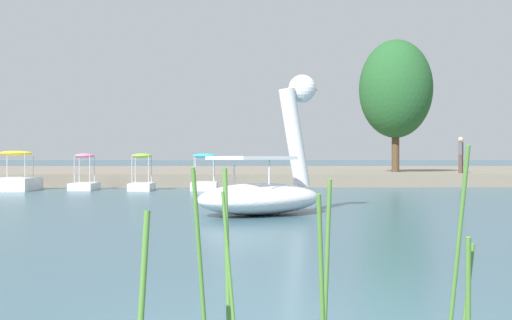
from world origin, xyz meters
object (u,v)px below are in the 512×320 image
pedal_boat_pink (85,179)px  tree_broadleaf_left (396,89)px  pedal_boat_cyan (204,179)px  pedal_boat_lime (142,179)px  pedal_boat_yellow (16,179)px  swan_boat (265,185)px  person_on_path (461,153)px

pedal_boat_pink → tree_broadleaf_left: size_ratio=0.25×
pedal_boat_cyan → tree_broadleaf_left: bearing=34.3°
pedal_boat_lime → pedal_boat_yellow: 5.08m
swan_boat → pedal_boat_yellow: bearing=132.8°
pedal_boat_yellow → person_on_path: person_on_path is taller
pedal_boat_lime → tree_broadleaf_left: bearing=28.5°
pedal_boat_cyan → pedal_boat_lime: 2.54m
pedal_boat_cyan → pedal_boat_pink: size_ratio=1.04×
swan_boat → pedal_boat_cyan: bearing=101.4°
swan_boat → person_on_path: bearing=56.2°
swan_boat → tree_broadleaf_left: 19.04m
swan_boat → tree_broadleaf_left: size_ratio=0.55×
pedal_boat_lime → person_on_path: person_on_path is taller
swan_boat → pedal_boat_lime: size_ratio=2.15×
pedal_boat_lime → pedal_boat_yellow: pedal_boat_yellow is taller
swan_boat → pedal_boat_cyan: 10.89m
swan_boat → person_on_path: (9.77, 14.59, 0.86)m
pedal_boat_cyan → pedal_boat_yellow: size_ratio=0.75×
swan_boat → pedal_boat_pink: bearing=122.9°
pedal_boat_yellow → person_on_path: 20.00m
pedal_boat_cyan → pedal_boat_pink: pedal_boat_pink is taller
tree_broadleaf_left → pedal_boat_yellow: bearing=-159.0°
pedal_boat_pink → pedal_boat_yellow: (-2.64, -0.47, 0.00)m
pedal_boat_lime → pedal_boat_pink: size_ratio=1.02×
pedal_boat_yellow → pedal_boat_pink: bearing=10.2°
pedal_boat_yellow → tree_broadleaf_left: 18.78m
tree_broadleaf_left → person_on_path: tree_broadleaf_left is taller
pedal_boat_lime → pedal_boat_cyan: bearing=1.8°
pedal_boat_lime → pedal_boat_pink: same height
person_on_path → pedal_boat_yellow: bearing=-168.3°
pedal_boat_pink → pedal_boat_lime: bearing=-10.0°
pedal_boat_yellow → tree_broadleaf_left: (17.04, 6.55, 4.41)m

